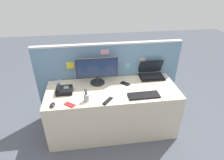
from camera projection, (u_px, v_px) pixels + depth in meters
The scene contains 13 objects.
ground_plane at pixel (112, 127), 3.00m from camera, with size 10.00×10.00×0.00m, color #4C515B.
desk at pixel (112, 109), 2.82m from camera, with size 1.82×0.71×0.71m, color beige.
cubicle_divider at pixel (109, 81), 3.02m from camera, with size 2.19×0.08×1.24m.
desktop_monitor at pixel (97, 69), 2.68m from camera, with size 0.59×0.21×0.39m.
laptop at pixel (151, 72), 2.93m from camera, with size 0.37×0.26×0.25m.
desk_phone at pixel (64, 90), 2.56m from camera, with size 0.21×0.19×0.09m.
keyboard_main at pixel (144, 95), 2.49m from camera, with size 0.41×0.15×0.02m, color black.
computer_mouse_right_hand at pixel (52, 105), 2.31m from camera, with size 0.06×0.10×0.03m, color black.
pen_cup at pixel (86, 98), 2.38m from camera, with size 0.06×0.06×0.19m.
cell_phone_black_slab at pixel (125, 84), 2.76m from camera, with size 0.07×0.14×0.01m, color black.
cell_phone_red_case at pixel (70, 105), 2.33m from camera, with size 0.07×0.14×0.01m, color #B22323.
cell_phone_silver_slab at pixel (58, 82), 2.80m from camera, with size 0.07×0.14×0.01m, color #B7BAC1.
tv_remote at pixel (108, 101), 2.39m from camera, with size 0.04×0.17×0.02m, color black.
Camera 1 is at (-0.31, -2.19, 2.16)m, focal length 30.66 mm.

